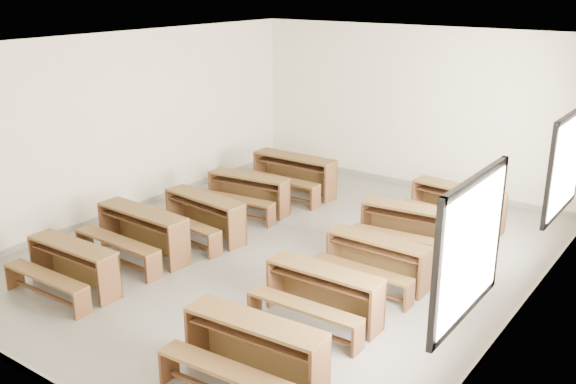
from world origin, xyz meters
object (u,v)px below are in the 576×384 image
Objects in this scene: desk_set_3 at (247,191)px; desk_set_0 at (71,264)px; desk_set_2 at (203,214)px; desk_set_8 at (411,226)px; desk_set_4 at (293,172)px; desk_set_7 at (376,258)px; desk_set_6 at (322,291)px; desk_set_1 at (140,230)px; desk_set_9 at (456,204)px; desk_set_5 at (252,348)px.

desk_set_0 is at bearing -96.43° from desk_set_3.
desk_set_2 is at bearing -89.59° from desk_set_3.
desk_set_2 is 0.98× the size of desk_set_8.
desk_set_4 reaches higher than desk_set_7.
desk_set_6 is at bearing -91.87° from desk_set_7.
desk_set_1 is at bearing 92.53° from desk_set_0.
desk_set_2 is at bearing -132.62° from desk_set_9.
desk_set_0 is at bearing -141.22° from desk_set_7.
desk_set_5 is 1.08× the size of desk_set_6.
desk_set_4 is at bearing 117.69° from desk_set_5.
desk_set_3 reaches higher than desk_set_0.
desk_set_3 is at bearing 125.98° from desk_set_5.
desk_set_9 reaches higher than desk_set_7.
desk_set_3 is at bearing 176.07° from desk_set_8.
desk_set_6 is (3.22, -2.49, -0.01)m from desk_set_3.
desk_set_4 reaches higher than desk_set_2.
desk_set_0 is 6.26m from desk_set_9.
desk_set_6 is (3.29, -0.01, -0.03)m from desk_set_1.
desk_set_4 is 6.23m from desk_set_5.
desk_set_4 is (0.06, 5.09, 0.06)m from desk_set_0.
desk_set_2 reaches higher than desk_set_7.
desk_set_4 is 4.92m from desk_set_6.
desk_set_0 is 5.02m from desk_set_8.
desk_set_0 is at bearing -87.88° from desk_set_2.
desk_set_1 is 1.02× the size of desk_set_2.
desk_set_2 is 1.01× the size of desk_set_3.
desk_set_2 reaches higher than desk_set_0.
desk_set_0 is at bearing -134.92° from desk_set_8.
desk_set_3 is 0.98× the size of desk_set_5.
desk_set_4 reaches higher than desk_set_0.
desk_set_4 is at bearing 152.98° from desk_set_8.
desk_set_5 is (3.32, -0.21, 0.03)m from desk_set_0.
desk_set_4 is 1.17× the size of desk_set_7.
desk_set_3 is at bearing -94.45° from desk_set_4.
desk_set_0 is 0.90× the size of desk_set_9.
desk_set_0 is at bearing -116.83° from desk_set_9.
desk_set_4 reaches higher than desk_set_8.
desk_set_6 is (3.20, 1.30, 0.01)m from desk_set_0.
desk_set_6 is at bearing 90.58° from desk_set_5.
desk_set_4 reaches higher than desk_set_3.
desk_set_6 is 1.04× the size of desk_set_7.
desk_set_6 is (3.05, -1.13, -0.01)m from desk_set_2.
desk_set_8 is at bearing -91.75° from desk_set_9.
desk_set_7 is at bearing 22.78° from desk_set_1.
desk_set_0 is 0.91× the size of desk_set_5.
desk_set_0 is 3.33m from desk_set_5.
desk_set_1 is 1.09× the size of desk_set_6.
desk_set_7 is at bearing -86.28° from desk_set_9.
desk_set_9 is (3.32, 5.30, 0.03)m from desk_set_0.
desk_set_3 is 0.98× the size of desk_set_9.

